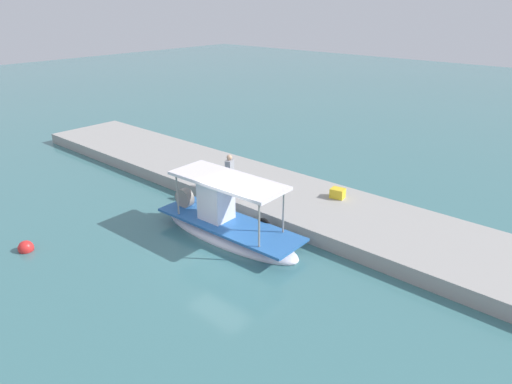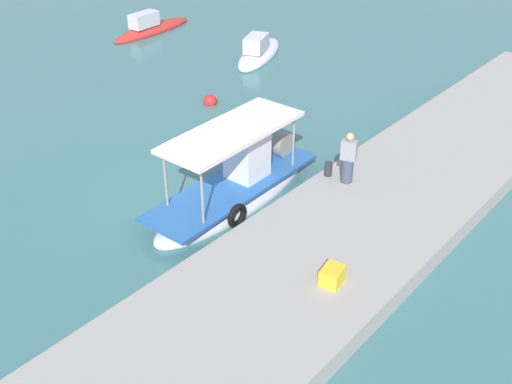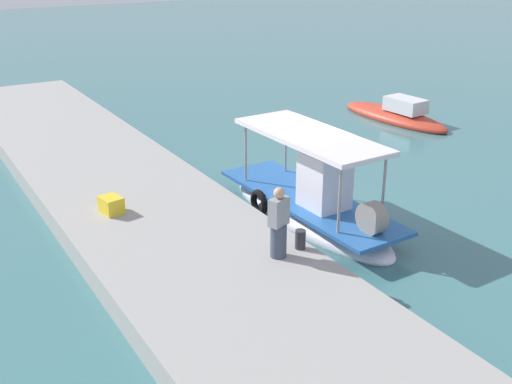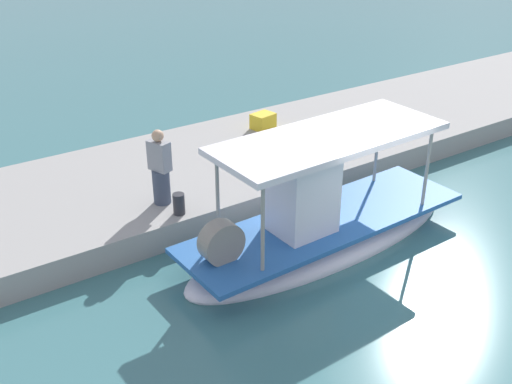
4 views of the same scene
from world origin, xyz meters
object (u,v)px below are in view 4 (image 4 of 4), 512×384
main_fishing_boat (321,228)px  fisherman_near_bollard (160,171)px  mooring_bollard (179,204)px  cargo_crate (263,121)px

main_fishing_boat → fisherman_near_bollard: size_ratio=4.01×
main_fishing_boat → mooring_bollard: size_ratio=14.65×
fisherman_near_bollard → mooring_bollard: (-0.06, 0.63, -0.51)m
fisherman_near_bollard → mooring_bollard: bearing=95.6°
main_fishing_boat → cargo_crate: (-1.95, -4.83, 0.36)m
mooring_bollard → fisherman_near_bollard: bearing=-84.4°
mooring_bollard → cargo_crate: 5.09m
cargo_crate → mooring_bollard: bearing=35.8°
main_fishing_boat → cargo_crate: main_fishing_boat is taller
main_fishing_boat → mooring_bollard: (2.17, -1.86, 0.37)m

